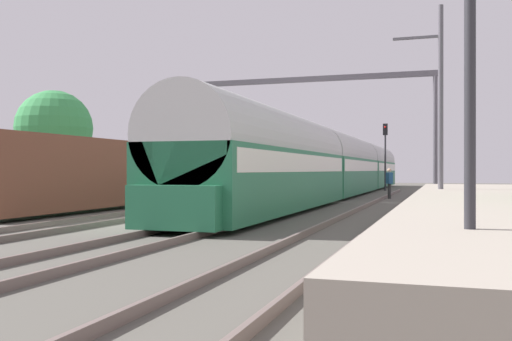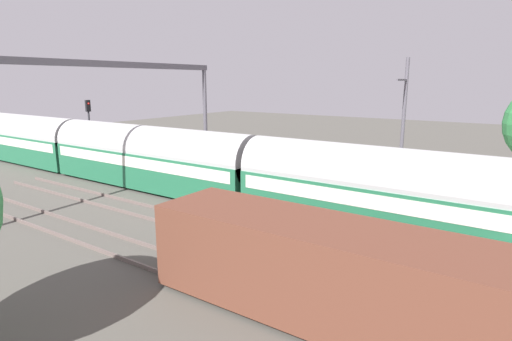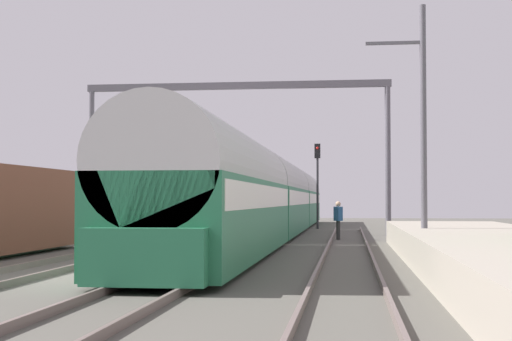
% 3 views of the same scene
% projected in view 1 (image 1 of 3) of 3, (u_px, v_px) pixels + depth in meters
% --- Properties ---
extents(ground, '(120.00, 120.00, 0.00)m').
position_uv_depth(ground, '(160.00, 224.00, 17.62)').
color(ground, '#55524B').
extents(track_far_west, '(1.52, 60.00, 0.16)m').
position_uv_depth(track_far_west, '(7.00, 216.00, 19.38)').
color(track_far_west, '#6B5B56').
rests_on(track_far_west, ground).
extents(track_west, '(1.52, 60.00, 0.16)m').
position_uv_depth(track_west, '(106.00, 219.00, 18.21)').
color(track_west, '#6B5B56').
rests_on(track_west, ground).
extents(track_east, '(1.52, 60.00, 0.16)m').
position_uv_depth(track_east, '(218.00, 223.00, 17.03)').
color(track_east, '#6B5B56').
rests_on(track_east, ground).
extents(track_far_east, '(1.52, 60.00, 0.16)m').
position_uv_depth(track_far_east, '(347.00, 227.00, 15.86)').
color(track_far_east, '#6B5B56').
rests_on(track_far_east, ground).
extents(platform, '(4.40, 28.00, 0.90)m').
position_uv_depth(platform, '(491.00, 211.00, 16.58)').
color(platform, '#A39989').
rests_on(platform, ground).
extents(passenger_train, '(2.93, 49.20, 3.82)m').
position_uv_depth(passenger_train, '(342.00, 165.00, 37.58)').
color(passenger_train, '#236B47').
rests_on(passenger_train, ground).
extents(freight_car, '(2.80, 13.00, 2.70)m').
position_uv_depth(freight_car, '(88.00, 174.00, 23.79)').
color(freight_car, brown).
rests_on(freight_car, ground).
extents(person_crossing, '(0.42, 0.47, 1.73)m').
position_uv_depth(person_crossing, '(389.00, 181.00, 32.92)').
color(person_crossing, '#2C2C2C').
rests_on(person_crossing, ground).
extents(railway_signal_near, '(0.36, 0.30, 5.42)m').
position_uv_depth(railway_signal_near, '(470.00, 25.00, 7.21)').
color(railway_signal_near, '#2D2D33').
rests_on(railway_signal_near, ground).
extents(railway_signal_far, '(0.36, 0.30, 5.28)m').
position_uv_depth(railway_signal_far, '(385.00, 148.00, 45.57)').
color(railway_signal_far, '#2D2D33').
rests_on(railway_signal_far, ground).
extents(catenary_gantry, '(15.81, 0.28, 7.86)m').
position_uv_depth(catenary_gantry, '(314.00, 106.00, 38.46)').
color(catenary_gantry, '#5B5760').
rests_on(catenary_gantry, ground).
extents(catenary_pole_east_mid, '(1.90, 0.20, 8.00)m').
position_uv_depth(catenary_pole_east_mid, '(439.00, 105.00, 22.33)').
color(catenary_pole_east_mid, '#5B5760').
rests_on(catenary_pole_east_mid, ground).
extents(tree_west_background, '(4.40, 4.40, 6.26)m').
position_uv_depth(tree_west_background, '(54.00, 128.00, 33.59)').
color(tree_west_background, '#4C3826').
rests_on(tree_west_background, ground).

